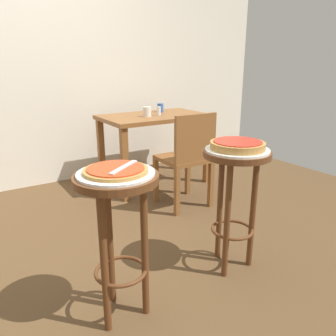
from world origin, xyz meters
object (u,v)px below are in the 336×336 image
serving_plate_middle (237,150)px  cup_near_edge (147,112)px  stool_foreground (118,215)px  condiment_shaker (159,111)px  cup_far_edge (160,108)px  wooden_chair (187,157)px  pizza_foreground (116,170)px  serving_plate_foreground (116,173)px  pizza_middle (238,145)px  pizza_server_knife (124,167)px  stool_middle (235,183)px  dining_table (154,126)px

serving_plate_middle → cup_near_edge: bearing=79.9°
stool_foreground → condiment_shaker: size_ratio=8.57×
serving_plate_middle → cup_far_edge: cup_far_edge is taller
wooden_chair → condiment_shaker: bearing=81.0°
pizza_foreground → cup_near_edge: 1.87m
serving_plate_foreground → pizza_foreground: 0.02m
pizza_middle → wooden_chair: wooden_chair is taller
wooden_chair → pizza_server_knife: wooden_chair is taller
serving_plate_middle → wooden_chair: 1.00m
stool_middle → wooden_chair: 0.96m
serving_plate_foreground → stool_middle: serving_plate_foreground is taller
wooden_chair → pizza_server_knife: size_ratio=3.86×
dining_table → condiment_shaker: size_ratio=12.16×
stool_middle → cup_near_edge: size_ratio=7.87×
dining_table → serving_plate_middle: bearing=-103.9°
wooden_chair → cup_near_edge: bearing=93.6°
condiment_shaker → pizza_foreground: bearing=-127.1°
cup_near_edge → cup_far_edge: cup_near_edge is taller
stool_foreground → dining_table: stool_foreground is taller
stool_middle → dining_table: (0.40, 1.60, 0.06)m
cup_far_edge → pizza_server_knife: size_ratio=0.42×
pizza_foreground → condiment_shaker: bearing=52.9°
pizza_foreground → dining_table: (1.16, 1.62, -0.16)m
pizza_foreground → serving_plate_middle: 0.77m
cup_near_edge → wooden_chair: bearing=-86.4°
stool_foreground → condiment_shaker: condiment_shaker is taller
cup_near_edge → pizza_foreground: bearing=-123.8°
dining_table → wooden_chair: (-0.08, -0.70, -0.16)m
serving_plate_middle → cup_far_edge: (0.56, 1.75, 0.02)m
serving_plate_foreground → cup_far_edge: size_ratio=3.83×
pizza_middle → pizza_foreground: bearing=-178.8°
serving_plate_middle → pizza_middle: size_ratio=1.18×
stool_foreground → cup_far_edge: cup_far_edge is taller
stool_foreground → dining_table: bearing=54.3°
pizza_middle → pizza_server_knife: pizza_middle is taller
cup_near_edge → condiment_shaker: 0.14m
stool_foreground → pizza_foreground: (-0.00, 0.00, 0.22)m
serving_plate_foreground → cup_near_edge: size_ratio=3.68×
stool_middle → condiment_shaker: size_ratio=8.57×
pizza_foreground → serving_plate_middle: size_ratio=0.80×
dining_table → condiment_shaker: bearing=-72.0°
cup_far_edge → condiment_shaker: bearing=-125.3°
pizza_server_knife → wooden_chair: bearing=6.7°
serving_plate_middle → dining_table: size_ratio=0.34×
stool_foreground → wooden_chair: bearing=40.5°
serving_plate_foreground → pizza_foreground: bearing=90.0°
condiment_shaker → wooden_chair: size_ratio=0.10×
serving_plate_foreground → stool_middle: bearing=1.2°
stool_foreground → cup_near_edge: (1.04, 1.55, 0.23)m
pizza_middle → wooden_chair: bearing=70.9°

